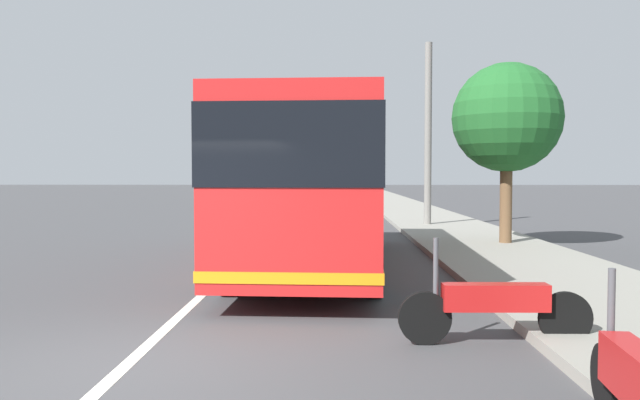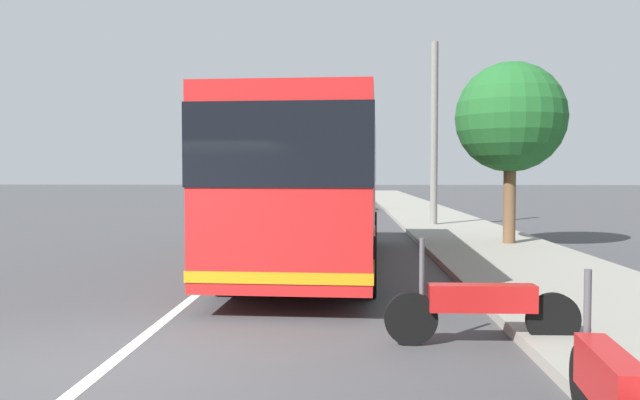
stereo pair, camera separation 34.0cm
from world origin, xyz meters
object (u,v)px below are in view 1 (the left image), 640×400
Objects in this scene: utility_pole at (428,136)px; coach_bus at (316,178)px; motorcycle_far_end at (639,387)px; roadside_tree_mid_block at (507,118)px; car_behind_bus at (327,190)px; car_side_street at (279,194)px; car_oncoming at (333,197)px; motorcycle_mid_row at (494,305)px.

coach_bus is at bearing 158.43° from utility_pole.
roadside_tree_mid_block is at bearing -5.25° from motorcycle_far_end.
roadside_tree_mid_block is 6.43m from utility_pole.
car_behind_bus is at bearing 8.82° from utility_pole.
car_side_street is 26.09m from roadside_tree_mid_block.
car_behind_bus is at bearing 153.68° from car_side_street.
roadside_tree_mid_block reaches higher than car_side_street.
car_oncoming is at bearing 14.93° from roadside_tree_mid_block.
coach_bus reaches higher than car_side_street.
car_behind_bus is (41.86, 2.35, 0.25)m from motorcycle_mid_row.
motorcycle_mid_row is 10.63m from roadside_tree_mid_block.
roadside_tree_mid_block reaches higher than car_behind_bus.
car_oncoming is (-6.77, -3.60, 0.06)m from car_side_street.
motorcycle_far_end is at bearing 168.80° from roadside_tree_mid_block.
coach_bus is at bearing 178.06° from car_oncoming.
car_side_street is at bearing 14.91° from motorcycle_far_end.
utility_pole is at bearing 10.54° from roadside_tree_mid_block.
coach_bus is at bearing 22.08° from motorcycle_far_end.
car_behind_bus is 14.29m from car_oncoming.
utility_pole reaches higher than motorcycle_mid_row.
roadside_tree_mid_block is at bearing -106.85° from motorcycle_mid_row.
car_oncoming is at bearing 10.19° from motorcycle_far_end.
motorcycle_mid_row is at bearing -177.02° from car_oncoming.
car_side_street is at bearing 21.46° from utility_pole.
car_side_street is (28.14, 3.25, -1.27)m from coach_bus.
motorcycle_far_end is 44.73m from car_behind_bus.
motorcycle_mid_row is 0.45× the size of roadside_tree_mid_block.
utility_pole reaches higher than motorcycle_far_end.
motorcycle_far_end is 30.45m from car_oncoming.
car_oncoming is at bearing 24.56° from car_side_street.
car_oncoming is at bearing 1.74° from coach_bus.
utility_pole is at bearing -166.98° from car_behind_bus.
utility_pole is at bearing 18.02° from car_side_street.
utility_pole is (-25.75, -4.00, 2.73)m from car_behind_bus.
coach_bus reaches higher than motorcycle_far_end.
coach_bus reaches higher than motorcycle_mid_row.
car_side_street is at bearing 18.77° from roadside_tree_mid_block.
car_side_street is at bearing 161.32° from car_behind_bus.
motorcycle_mid_row is at bearing 174.17° from utility_pole.
car_behind_bus is at bearing 0.73° from car_oncoming.
roadside_tree_mid_block reaches higher than motorcycle_far_end.
utility_pole reaches higher than car_oncoming.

